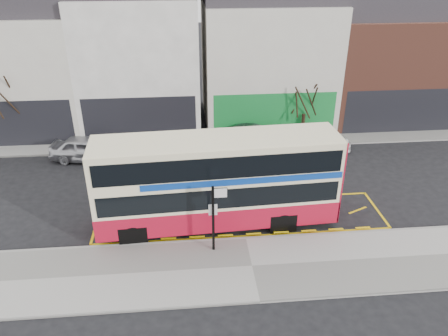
{
  "coord_description": "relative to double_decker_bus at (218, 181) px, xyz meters",
  "views": [
    {
      "loc": [
        -2.47,
        -16.32,
        12.13
      ],
      "look_at": [
        -0.77,
        2.0,
        2.54
      ],
      "focal_mm": 35.0,
      "sensor_mm": 36.0,
      "label": 1
    }
  ],
  "objects": [
    {
      "name": "bus_stop_post",
      "position": [
        -0.32,
        -2.18,
        -0.3
      ],
      "size": [
        0.79,
        0.13,
        3.16
      ],
      "rotation": [
        0.0,
        0.0,
        0.01
      ],
      "color": "black",
      "rests_on": "pavement"
    },
    {
      "name": "terrace_left",
      "position": [
        -4.37,
        13.85,
        2.98
      ],
      "size": [
        8.0,
        8.01,
        11.8
      ],
      "color": "white",
      "rests_on": "ground"
    },
    {
      "name": "car_silver",
      "position": [
        -7.49,
        7.56,
        -1.57
      ],
      "size": [
        4.73,
        2.56,
        1.53
      ],
      "primitive_type": "imported",
      "rotation": [
        0.0,
        0.0,
        1.4
      ],
      "color": "silver",
      "rests_on": "ground"
    },
    {
      "name": "car_grey",
      "position": [
        3.13,
        8.53,
        -1.64
      ],
      "size": [
        4.46,
        2.53,
        1.39
      ],
      "primitive_type": "imported",
      "rotation": [
        0.0,
        0.0,
        1.3
      ],
      "color": "#393D3F",
      "rests_on": "ground"
    },
    {
      "name": "double_decker_bus",
      "position": [
        0.0,
        0.0,
        0.0
      ],
      "size": [
        11.24,
        3.12,
        4.45
      ],
      "rotation": [
        0.0,
        0.0,
        0.05
      ],
      "color": "#F9EBBD",
      "rests_on": "ground"
    },
    {
      "name": "terrace_right",
      "position": [
        13.63,
        13.85,
        2.24
      ],
      "size": [
        9.0,
        8.01,
        10.3
      ],
      "color": "brown",
      "rests_on": "ground"
    },
    {
      "name": "pavement",
      "position": [
        1.13,
        -3.44,
        -2.26
      ],
      "size": [
        40.0,
        4.0,
        0.15
      ],
      "primitive_type": "cube",
      "color": "#A19E98",
      "rests_on": "ground"
    },
    {
      "name": "far_pavement",
      "position": [
        1.13,
        9.86,
        -2.26
      ],
      "size": [
        50.0,
        3.0,
        0.15
      ],
      "primitive_type": "cube",
      "color": "#A19E98",
      "rests_on": "ground"
    },
    {
      "name": "road_markings",
      "position": [
        1.13,
        0.46,
        -2.33
      ],
      "size": [
        14.0,
        3.4,
        0.01
      ],
      "primitive_type": null,
      "color": "yellow",
      "rests_on": "ground"
    },
    {
      "name": "kerb",
      "position": [
        1.13,
        -1.52,
        -2.26
      ],
      "size": [
        40.0,
        0.15,
        0.15
      ],
      "primitive_type": "cube",
      "color": "gray",
      "rests_on": "ground"
    },
    {
      "name": "ground",
      "position": [
        1.13,
        -1.14,
        -2.34
      ],
      "size": [
        120.0,
        120.0,
        0.0
      ],
      "primitive_type": "plane",
      "color": "black",
      "rests_on": "ground"
    },
    {
      "name": "terrace_far_left",
      "position": [
        -12.37,
        13.85,
        2.49
      ],
      "size": [
        8.0,
        8.01,
        10.8
      ],
      "color": "beige",
      "rests_on": "ground"
    },
    {
      "name": "street_tree_right",
      "position": [
        6.56,
        9.61,
        0.95
      ],
      "size": [
        2.24,
        2.24,
        4.83
      ],
      "color": "black",
      "rests_on": "ground"
    },
    {
      "name": "car_white",
      "position": [
        6.85,
        7.61,
        -1.64
      ],
      "size": [
        4.9,
        2.27,
        1.39
      ],
      "primitive_type": "imported",
      "rotation": [
        0.0,
        0.0,
        1.64
      ],
      "color": "white",
      "rests_on": "ground"
    },
    {
      "name": "terrace_green_shop",
      "position": [
        4.63,
        13.85,
        2.73
      ],
      "size": [
        9.0,
        8.01,
        11.3
      ],
      "color": "beige",
      "rests_on": "ground"
    }
  ]
}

